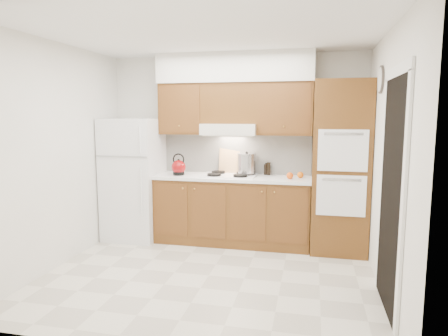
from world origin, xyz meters
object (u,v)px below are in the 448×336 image
(kettle, at_px, (179,167))
(stock_pot, at_px, (247,164))
(fridge, at_px, (134,179))
(oven_cabinet, at_px, (340,168))

(kettle, relative_size, stock_pot, 0.76)
(kettle, distance_m, stock_pot, 0.94)
(stock_pot, bearing_deg, fridge, -173.59)
(fridge, height_order, stock_pot, fridge)
(fridge, distance_m, oven_cabinet, 2.86)
(fridge, height_order, oven_cabinet, oven_cabinet)
(fridge, xyz_separation_m, stock_pot, (1.61, 0.18, 0.24))
(oven_cabinet, distance_m, kettle, 2.16)
(oven_cabinet, xyz_separation_m, kettle, (-2.16, -0.06, -0.05))
(kettle, bearing_deg, stock_pot, -0.35)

